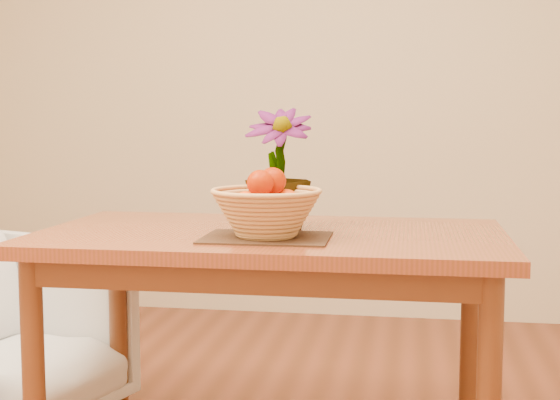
# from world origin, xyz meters

# --- Properties ---
(wall_back) EXTENTS (4.00, 0.02, 2.70)m
(wall_back) POSITION_xyz_m (0.00, 2.25, 1.35)
(wall_back) COLOR beige
(wall_back) RESTS_ON floor
(table) EXTENTS (1.40, 0.80, 0.75)m
(table) POSITION_xyz_m (0.00, 0.30, 0.66)
(table) COLOR maroon
(table) RESTS_ON floor
(placemat) EXTENTS (0.36, 0.27, 0.01)m
(placemat) POSITION_xyz_m (0.01, 0.16, 0.75)
(placemat) COLOR #382314
(placemat) RESTS_ON table
(wicker_basket) EXTENTS (0.32, 0.32, 0.13)m
(wicker_basket) POSITION_xyz_m (0.01, 0.16, 0.82)
(wicker_basket) COLOR tan
(wicker_basket) RESTS_ON placemat
(orange_pile) EXTENTS (0.18, 0.17, 0.14)m
(orange_pile) POSITION_xyz_m (0.01, 0.16, 0.88)
(orange_pile) COLOR red
(orange_pile) RESTS_ON wicker_basket
(potted_plant) EXTENTS (0.22, 0.22, 0.37)m
(potted_plant) POSITION_xyz_m (0.01, 0.36, 0.94)
(potted_plant) COLOR #1C4A15
(potted_plant) RESTS_ON table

